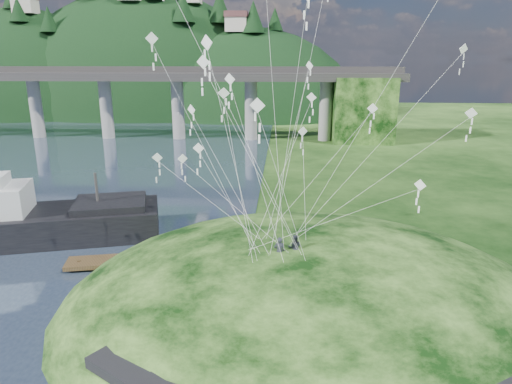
{
  "coord_description": "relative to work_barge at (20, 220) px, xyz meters",
  "views": [
    {
      "loc": [
        5.99,
        -26.24,
        16.4
      ],
      "look_at": [
        4.0,
        6.0,
        7.0
      ],
      "focal_mm": 32.0,
      "sensor_mm": 36.0,
      "label": 1
    }
  ],
  "objects": [
    {
      "name": "ground",
      "position": [
        18.32,
        -12.16,
        -2.12
      ],
      "size": [
        320.0,
        320.0,
        0.0
      ],
      "primitive_type": "plane",
      "color": "black",
      "rests_on": "ground"
    },
    {
      "name": "kite_flyers",
      "position": [
        24.74,
        -11.78,
        3.71
      ],
      "size": [
        1.74,
        1.12,
        1.87
      ],
      "color": "#272B35",
      "rests_on": "ground"
    },
    {
      "name": "work_barge",
      "position": [
        0.0,
        0.0,
        0.0
      ],
      "size": [
        25.03,
        12.78,
        8.45
      ],
      "color": "black",
      "rests_on": "ground"
    },
    {
      "name": "far_ridge",
      "position": [
        -25.26,
        110.01,
        -9.55
      ],
      "size": [
        153.0,
        70.0,
        94.5
      ],
      "color": "black",
      "rests_on": "ground"
    },
    {
      "name": "kite_swarm",
      "position": [
        23.56,
        -6.9,
        12.97
      ],
      "size": [
        21.15,
        16.26,
        20.96
      ],
      "color": "white",
      "rests_on": "ground"
    },
    {
      "name": "grass_hill",
      "position": [
        26.32,
        -10.16,
        -3.62
      ],
      "size": [
        36.0,
        32.0,
        13.0
      ],
      "color": "black",
      "rests_on": "ground"
    },
    {
      "name": "wooden_dock",
      "position": [
        13.7,
        -4.03,
        -1.67
      ],
      "size": [
        14.27,
        5.19,
        1.01
      ],
      "color": "#3A2A17",
      "rests_on": "ground"
    },
    {
      "name": "bridge",
      "position": [
        -8.14,
        57.91,
        7.59
      ],
      "size": [
        160.0,
        11.0,
        15.0
      ],
      "color": "#2D2B2B",
      "rests_on": "ground"
    }
  ]
}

